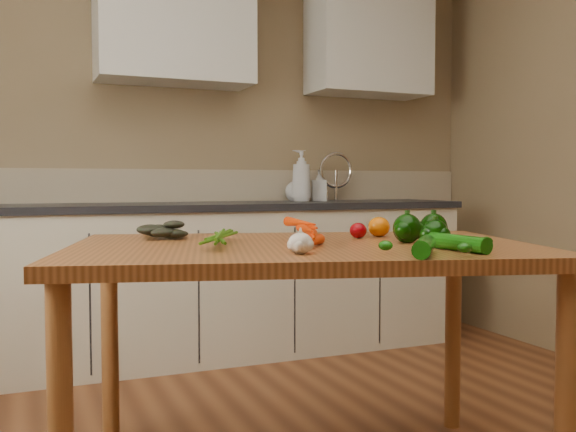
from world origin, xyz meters
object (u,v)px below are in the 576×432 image
Objects in this scene: tomato_b at (379,227)px; tomato_c at (408,229)px; soap_bottle_a at (301,176)px; soap_bottle_c at (296,187)px; pepper_a at (407,229)px; tomato_a at (358,230)px; zucchini_a at (458,243)px; garlic_bulb at (301,243)px; carrot_bunch at (279,233)px; leafy_greens at (159,224)px; pepper_c at (435,233)px; table at (303,271)px; zucchini_b at (424,247)px; pepper_b at (433,228)px; soap_bottle_b at (319,185)px.

tomato_b is 0.11m from tomato_c.
soap_bottle_c is at bearing 176.56° from soap_bottle_a.
tomato_a is (-0.07, 0.22, -0.02)m from pepper_a.
tomato_c is at bearing 74.07° from zucchini_a.
garlic_bulb is at bearing -140.62° from tomato_b.
soap_bottle_c is 0.62× the size of carrot_bunch.
leafy_greens reaches higher than pepper_c.
soap_bottle_c is 0.76× the size of zucchini_a.
tomato_b is (-0.40, -1.70, -0.14)m from soap_bottle_c.
tomato_c is (0.87, -0.31, -0.02)m from leafy_greens.
table is 0.38m from pepper_a.
pepper_c is at bearing 48.37° from zucchini_b.
leafy_greens is 1.02m from zucchini_b.
tomato_a is 0.11m from tomato_b.
pepper_b is at bearing -70.55° from soap_bottle_c.
soap_bottle_b reaches higher than soap_bottle_c.
soap_bottle_a reaches higher than pepper_c.
carrot_bunch reaches higher than zucchini_a.
soap_bottle_c is at bearing 75.34° from zucchini_b.
pepper_c is (-0.42, -2.09, -0.13)m from soap_bottle_c.
pepper_a is 1.55× the size of tomato_a.
tomato_b is (0.02, 0.38, -0.00)m from pepper_c.
soap_bottle_a reaches higher than tomato_b.
soap_bottle_c is 1.76m from tomato_b.
garlic_bulb is (-0.05, -0.28, -0.01)m from carrot_bunch.
table is at bearing 168.74° from pepper_b.
pepper_c is at bearing -14.91° from carrot_bunch.
tomato_b is 1.26× the size of tomato_c.
tomato_b is 0.62m from zucchini_b.
table is 0.49m from tomato_c.
tomato_b is (-0.40, -1.62, -0.21)m from soap_bottle_a.
tomato_b is at bearing -20.62° from soap_bottle_a.
soap_bottle_c is 0.81× the size of zucchini_b.
soap_bottle_a is 2.24m from garlic_bulb.
soap_bottle_c is at bearing 80.73° from pepper_b.
zucchini_a is (-0.60, -2.22, -0.16)m from soap_bottle_b.
soap_bottle_c is 2.38m from zucchini_b.
carrot_bunch is at bearing -163.98° from tomato_b.
tomato_b is (0.51, 0.42, 0.01)m from garlic_bulb.
leafy_greens reaches higher than garlic_bulb.
soap_bottle_a is at bearing 49.43° from leafy_greens.
pepper_c reaches higher than carrot_bunch.
tomato_c is (-0.30, -1.76, -0.14)m from soap_bottle_c.
soap_bottle_b is at bearing 73.02° from pepper_a.
soap_bottle_b is 0.94× the size of zucchini_b.
tomato_a is (0.40, 0.39, -0.00)m from garlic_bulb.
soap_bottle_a is 1.50× the size of zucchini_b.
pepper_b is 1.54× the size of tomato_a.
pepper_b is (0.46, -0.09, 0.14)m from table.
soap_bottle_b is (0.93, 1.83, 0.28)m from table.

